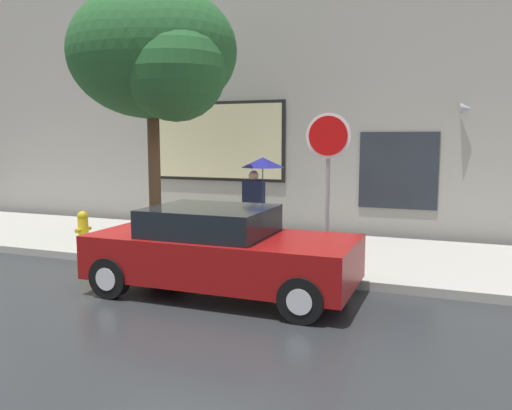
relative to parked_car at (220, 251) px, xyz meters
The scene contains 8 objects.
ground_plane 1.14m from the parked_car, behind, with size 60.00×60.00×0.00m, color #282B2D.
sidewalk 3.16m from the parked_car, 107.17° to the left, with size 20.00×4.00×0.15m, color #A3A099.
building_facade 6.21m from the parked_car, 99.63° to the left, with size 20.00×0.67×7.00m.
parked_car is the anchor object (origin of this frame).
fire_hydrant 4.32m from the parked_car, 157.97° to the left, with size 0.30×0.44×0.76m.
pedestrian_with_umbrella 3.50m from the parked_car, 100.16° to the left, with size 0.94×0.94×1.89m.
street_tree 4.37m from the parked_car, 140.98° to the left, with size 3.47×2.95×5.30m.
stop_sign 2.36m from the parked_car, 43.25° to the left, with size 0.76×0.10×2.72m.
Camera 1 is at (4.30, -7.18, 2.44)m, focal length 36.19 mm.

